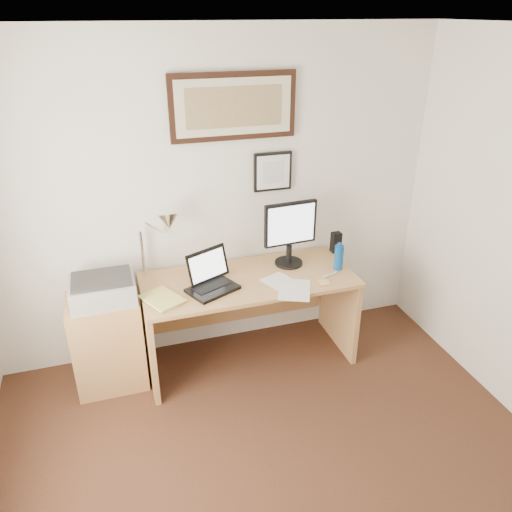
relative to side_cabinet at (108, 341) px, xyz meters
name	(u,v)px	position (x,y,z in m)	size (l,w,h in m)	color
ceiling	(349,33)	(0.92, -1.68, 2.13)	(4.00, 4.00, 0.00)	white
wall_back	(216,201)	(0.92, 0.32, 0.89)	(3.50, 0.02, 2.50)	white
side_cabinet	(108,341)	(0.00, 0.00, 0.00)	(0.50, 0.40, 0.73)	#AF7D49
water_bottle	(339,257)	(1.78, -0.11, 0.48)	(0.07, 0.07, 0.20)	#0B4594
bottle_cap	(340,244)	(1.78, -0.11, 0.59)	(0.04, 0.04, 0.02)	#0B4594
speaker	(336,242)	(1.89, 0.17, 0.47)	(0.08, 0.07, 0.17)	black
paper_sheet_a	(282,283)	(1.28, -0.20, 0.39)	(0.20, 0.29, 0.00)	white
paper_sheet_b	(295,290)	(1.33, -0.32, 0.39)	(0.22, 0.31, 0.00)	white
sticky_pad	(324,283)	(1.58, -0.29, 0.39)	(0.08, 0.08, 0.01)	#D8C066
marker_pen	(330,275)	(1.67, -0.20, 0.39)	(0.02, 0.02, 0.14)	silver
book	(149,305)	(0.31, -0.23, 0.40)	(0.21, 0.29, 0.02)	#D2CB63
desk	(246,299)	(1.07, 0.04, 0.15)	(1.60, 0.70, 0.75)	#AF7D49
laptop	(211,280)	(0.77, -0.10, 0.44)	(0.41, 0.42, 0.26)	black
lcd_monitor	(290,231)	(1.44, 0.07, 0.68)	(0.42, 0.22, 0.52)	black
printer	(103,289)	(0.02, -0.02, 0.45)	(0.44, 0.34, 0.18)	#A4A4A6
desk_lamp	(166,224)	(0.51, 0.13, 0.82)	(0.29, 0.27, 0.53)	silver
picture_large	(234,107)	(1.07, 0.29, 1.59)	(0.92, 0.04, 0.47)	black
picture_small	(273,172)	(1.37, 0.29, 1.09)	(0.30, 0.03, 0.30)	black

